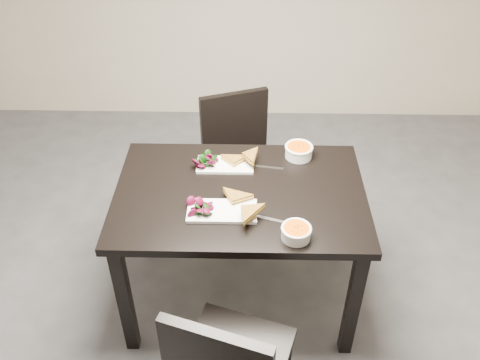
{
  "coord_description": "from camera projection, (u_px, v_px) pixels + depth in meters",
  "views": [
    {
      "loc": [
        0.48,
        -1.41,
        2.32
      ],
      "look_at": [
        0.44,
        0.5,
        0.82
      ],
      "focal_mm": 38.78,
      "sensor_mm": 36.0,
      "label": 1
    }
  ],
  "objects": [
    {
      "name": "salad_far",
      "position": [
        205.0,
        160.0,
        2.61
      ],
      "size": [
        0.09,
        0.08,
        0.04
      ],
      "primitive_type": null,
      "color": "black",
      "rests_on": "plate_far"
    },
    {
      "name": "cutlery_far",
      "position": [
        266.0,
        167.0,
        2.62
      ],
      "size": [
        0.18,
        0.04,
        0.0
      ],
      "primitive_type": "cube",
      "rotation": [
        0.0,
        0.0,
        -0.15
      ],
      "color": "silver",
      "rests_on": "table"
    },
    {
      "name": "plate_far",
      "position": [
        225.0,
        165.0,
        2.63
      ],
      "size": [
        0.29,
        0.14,
        0.01
      ],
      "primitive_type": "cube",
      "color": "white",
      "rests_on": "table"
    },
    {
      "name": "salad_near",
      "position": [
        200.0,
        206.0,
        2.33
      ],
      "size": [
        0.1,
        0.09,
        0.04
      ],
      "primitive_type": null,
      "color": "black",
      "rests_on": "plate_near"
    },
    {
      "name": "cutlery_near",
      "position": [
        273.0,
        220.0,
        2.31
      ],
      "size": [
        0.18,
        0.07,
        0.0
      ],
      "primitive_type": "cube",
      "rotation": [
        0.0,
        0.0,
        -0.3
      ],
      "color": "silver",
      "rests_on": "table"
    },
    {
      "name": "soup_bowl_near",
      "position": [
        296.0,
        232.0,
        2.2
      ],
      "size": [
        0.13,
        0.13,
        0.06
      ],
      "color": "white",
      "rests_on": "table"
    },
    {
      "name": "sandwich_near",
      "position": [
        236.0,
        204.0,
        2.34
      ],
      "size": [
        0.19,
        0.17,
        0.05
      ],
      "primitive_type": null,
      "rotation": [
        0.0,
        0.0,
        0.44
      ],
      "color": "#A57A22",
      "rests_on": "plate_near"
    },
    {
      "name": "table",
      "position": [
        240.0,
        207.0,
        2.53
      ],
      "size": [
        1.2,
        0.8,
        0.75
      ],
      "color": "black",
      "rests_on": "ground"
    },
    {
      "name": "plate_near",
      "position": [
        222.0,
        211.0,
        2.35
      ],
      "size": [
        0.31,
        0.16,
        0.02
      ],
      "primitive_type": "cube",
      "color": "white",
      "rests_on": "table"
    },
    {
      "name": "soup_bowl_far",
      "position": [
        299.0,
        150.0,
        2.68
      ],
      "size": [
        0.15,
        0.15,
        0.07
      ],
      "color": "white",
      "rests_on": "table"
    },
    {
      "name": "sandwich_far",
      "position": [
        238.0,
        162.0,
        2.6
      ],
      "size": [
        0.18,
        0.18,
        0.05
      ],
      "primitive_type": null,
      "rotation": [
        0.0,
        0.0,
        0.77
      ],
      "color": "#A57A22",
      "rests_on": "plate_far"
    },
    {
      "name": "chair_far",
      "position": [
        240.0,
        155.0,
        3.17
      ],
      "size": [
        0.54,
        0.54,
        0.85
      ],
      "rotation": [
        0.0,
        0.0,
        0.34
      ],
      "color": "black",
      "rests_on": "ground"
    }
  ]
}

